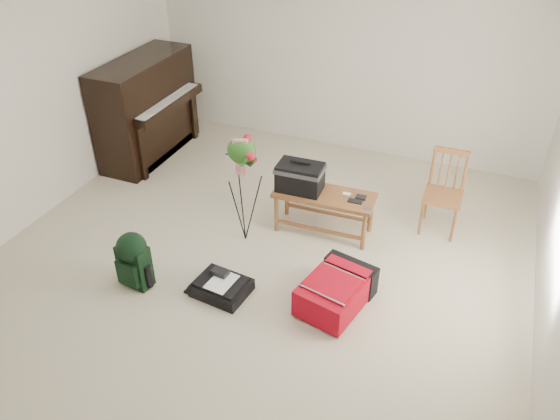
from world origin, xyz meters
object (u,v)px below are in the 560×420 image
at_px(bench, 308,182).
at_px(black_duffel, 222,286).
at_px(piano, 147,110).
at_px(flower_stand, 243,191).
at_px(dining_chair, 444,194).
at_px(red_suitcase, 337,288).
at_px(green_backpack, 133,258).

height_order(bench, black_duffel, bench).
bearing_deg(piano, flower_stand, -32.63).
distance_m(dining_chair, flower_stand, 2.03).
xyz_separation_m(red_suitcase, black_duffel, (-0.99, -0.29, -0.08)).
bearing_deg(dining_chair, piano, 174.74).
height_order(dining_chair, red_suitcase, dining_chair).
relative_size(black_duffel, green_backpack, 0.92).
distance_m(red_suitcase, green_backpack, 1.84).
xyz_separation_m(red_suitcase, flower_stand, (-1.14, 0.52, 0.42)).
bearing_deg(flower_stand, piano, 136.21).
relative_size(dining_chair, black_duffel, 1.70).
bearing_deg(bench, black_duffel, -108.31).
relative_size(dining_chair, flower_stand, 0.74).
bearing_deg(black_duffel, dining_chair, 53.29).
xyz_separation_m(dining_chair, green_backpack, (-2.41, -1.95, -0.12)).
height_order(dining_chair, green_backpack, dining_chair).
distance_m(red_suitcase, black_duffel, 1.04).
bearing_deg(flower_stand, dining_chair, 16.80).
distance_m(piano, green_backpack, 2.59).
distance_m(piano, dining_chair, 3.72).
xyz_separation_m(bench, red_suitcase, (0.63, -0.95, -0.40)).
relative_size(bench, green_backpack, 1.85).
distance_m(bench, green_backpack, 1.84).
bearing_deg(red_suitcase, dining_chair, 78.92).
bearing_deg(bench, piano, 159.66).
height_order(red_suitcase, black_duffel, red_suitcase).
bearing_deg(flower_stand, black_duffel, -90.77).
bearing_deg(bench, red_suitcase, -58.58).
height_order(piano, dining_chair, piano).
height_order(piano, black_duffel, piano).
xyz_separation_m(red_suitcase, green_backpack, (-1.77, -0.48, 0.15)).
bearing_deg(red_suitcase, bench, 136.27).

